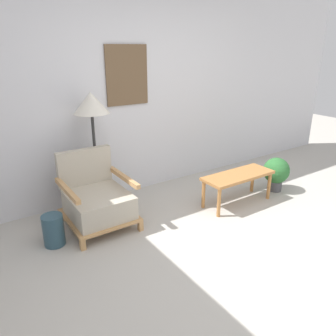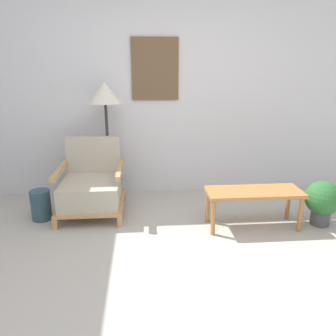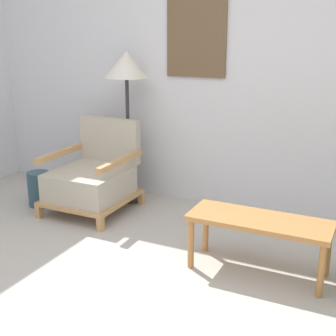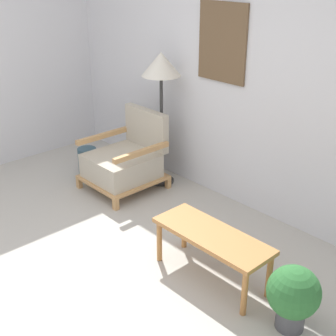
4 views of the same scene
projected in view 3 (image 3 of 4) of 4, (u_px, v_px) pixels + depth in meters
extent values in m
plane|color=#B7B2A8|center=(67.00, 319.00, 2.70)|extent=(14.00, 14.00, 0.00)
cube|color=silver|center=(207.00, 59.00, 4.17)|extent=(8.00, 0.06, 2.70)
cube|color=brown|center=(196.00, 36.00, 4.11)|extent=(0.56, 0.02, 0.72)
cube|color=tan|center=(39.00, 212.00, 4.13)|extent=(0.05, 0.05, 0.11)
cube|color=tan|center=(100.00, 224.00, 3.86)|extent=(0.05, 0.05, 0.11)
cube|color=tan|center=(85.00, 188.00, 4.73)|extent=(0.05, 0.05, 0.11)
cube|color=tan|center=(141.00, 198.00, 4.46)|extent=(0.05, 0.05, 0.11)
cube|color=tan|center=(92.00, 197.00, 4.28)|extent=(0.70, 0.75, 0.03)
cube|color=#BCB29E|center=(90.00, 184.00, 4.22)|extent=(0.62, 0.65, 0.25)
cube|color=#BCB29E|center=(110.00, 140.00, 4.43)|extent=(0.62, 0.08, 0.42)
cube|color=tan|center=(61.00, 153.00, 4.30)|extent=(0.05, 0.69, 0.05)
cube|color=tan|center=(120.00, 161.00, 4.03)|extent=(0.05, 0.69, 0.05)
cylinder|color=#2D2D2D|center=(130.00, 198.00, 4.59)|extent=(0.26, 0.26, 0.03)
cylinder|color=#2D2D2D|center=(128.00, 139.00, 4.42)|extent=(0.03, 0.03, 1.16)
cone|color=silver|center=(126.00, 64.00, 4.22)|extent=(0.40, 0.40, 0.24)
cube|color=#B2753D|center=(260.00, 221.00, 3.12)|extent=(0.95, 0.36, 0.04)
cylinder|color=#B2753D|center=(191.00, 244.00, 3.24)|extent=(0.04, 0.04, 0.36)
cylinder|color=#B2753D|center=(321.00, 271.00, 2.87)|extent=(0.04, 0.04, 0.36)
cylinder|color=#B2753D|center=(206.00, 229.00, 3.48)|extent=(0.04, 0.04, 0.36)
cylinder|color=#B2753D|center=(328.00, 252.00, 3.12)|extent=(0.04, 0.04, 0.36)
cylinder|color=#2D4C5B|center=(39.00, 189.00, 4.40)|extent=(0.21, 0.21, 0.32)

